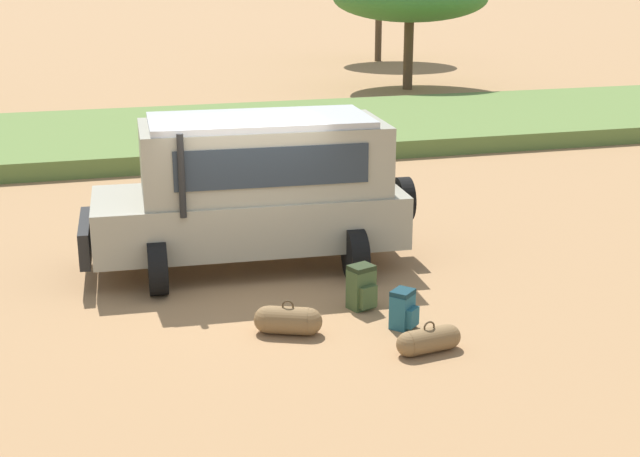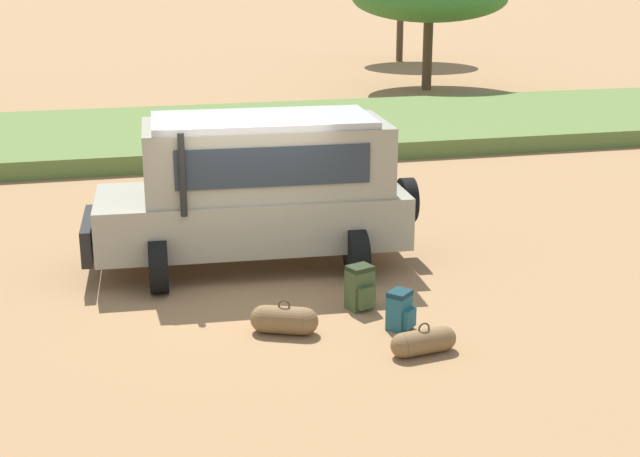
{
  "view_description": "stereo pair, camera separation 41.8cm",
  "coord_description": "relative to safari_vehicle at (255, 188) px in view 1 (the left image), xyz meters",
  "views": [
    {
      "loc": [
        -2.44,
        -12.72,
        4.88
      ],
      "look_at": [
        0.96,
        -0.65,
        1.0
      ],
      "focal_mm": 50.0,
      "sensor_mm": 36.0,
      "label": 1
    },
    {
      "loc": [
        -2.04,
        -12.82,
        4.88
      ],
      "look_at": [
        0.96,
        -0.65,
        1.0
      ],
      "focal_mm": 50.0,
      "sensor_mm": 36.0,
      "label": 2
    }
  ],
  "objects": [
    {
      "name": "ground_plane",
      "position": [
        -0.29,
        -0.81,
        -1.29
      ],
      "size": [
        320.0,
        320.0,
        0.0
      ],
      "primitive_type": "plane",
      "color": "#9E754C"
    },
    {
      "name": "duffel_bag_low_black_case",
      "position": [
        1.42,
        -3.88,
        -1.13
      ],
      "size": [
        0.9,
        0.41,
        0.43
      ],
      "color": "brown",
      "rests_on": "ground_plane"
    },
    {
      "name": "duffel_bag_soft_canvas",
      "position": [
        -0.17,
        -2.83,
        -1.1
      ],
      "size": [
        0.88,
        0.59,
        0.48
      ],
      "color": "brown",
      "rests_on": "ground_plane"
    },
    {
      "name": "backpack_cluster_center",
      "position": [
        1.39,
        -3.05,
        -1.03
      ],
      "size": [
        0.43,
        0.43,
        0.54
      ],
      "color": "#235B6B",
      "rests_on": "ground_plane"
    },
    {
      "name": "safari_vehicle",
      "position": [
        0.0,
        0.0,
        0.0
      ],
      "size": [
        5.41,
        2.93,
        2.44
      ],
      "color": "gray",
      "rests_on": "ground_plane"
    },
    {
      "name": "grass_bank",
      "position": [
        -0.29,
        10.25,
        -1.07
      ],
      "size": [
        120.0,
        7.0,
        0.44
      ],
      "color": "#5B7538",
      "rests_on": "ground_plane"
    },
    {
      "name": "backpack_beside_front_wheel",
      "position": [
        1.06,
        -2.24,
        -0.98
      ],
      "size": [
        0.42,
        0.43,
        0.65
      ],
      "color": "#42562D",
      "rests_on": "ground_plane"
    }
  ]
}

